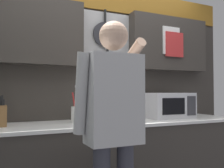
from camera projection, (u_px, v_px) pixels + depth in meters
The scene contains 5 objects.
base_cabinet_counter at pixel (123, 166), 2.50m from camera, with size 2.61×0.65×0.90m.
back_wall_unit at pixel (111, 68), 2.81m from camera, with size 3.18×0.23×2.39m.
microwave at pixel (167, 105), 2.81m from camera, with size 0.52×0.38×0.28m.
utensil_crock at pixel (77, 113), 2.37m from camera, with size 0.11×0.11×0.35m.
person at pixel (113, 118), 1.75m from camera, with size 0.54×0.61×1.69m.
Camera 1 is at (-1.15, -2.26, 1.19)m, focal length 40.00 mm.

